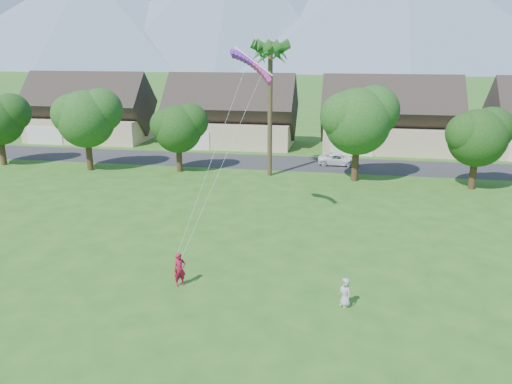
% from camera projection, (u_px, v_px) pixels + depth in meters
% --- Properties ---
extents(ground, '(500.00, 500.00, 0.00)m').
position_uv_depth(ground, '(213.00, 347.00, 20.64)').
color(ground, '#2D6019').
rests_on(ground, ground).
extents(street, '(90.00, 7.00, 0.01)m').
position_uv_depth(street, '(296.00, 163.00, 52.74)').
color(street, '#2D2D30').
rests_on(street, ground).
extents(kite_flyer, '(0.77, 0.75, 1.79)m').
position_uv_depth(kite_flyer, '(180.00, 270.00, 25.68)').
color(kite_flyer, '#A71333').
rests_on(kite_flyer, ground).
extents(watcher, '(0.81, 0.84, 1.45)m').
position_uv_depth(watcher, '(345.00, 292.00, 23.68)').
color(watcher, '#B2B2AD').
rests_on(watcher, ground).
extents(parked_car, '(4.17, 1.95, 1.16)m').
position_uv_depth(parked_car, '(338.00, 160.00, 51.83)').
color(parked_car, white).
rests_on(parked_car, ground).
extents(mountain_ridge, '(540.00, 240.00, 70.00)m').
position_uv_depth(mountain_ridge, '(362.00, 11.00, 256.13)').
color(mountain_ridge, slate).
rests_on(mountain_ridge, ground).
extents(houses_row, '(72.75, 8.19, 8.86)m').
position_uv_depth(houses_row, '(308.00, 119.00, 60.17)').
color(houses_row, beige).
rests_on(houses_row, ground).
extents(tree_row, '(62.27, 6.67, 8.45)m').
position_uv_depth(tree_row, '(278.00, 126.00, 45.81)').
color(tree_row, '#47301C').
rests_on(tree_row, ground).
extents(fan_palm, '(3.00, 3.00, 13.80)m').
position_uv_depth(fan_palm, '(271.00, 48.00, 44.55)').
color(fan_palm, '#4C3D26').
rests_on(fan_palm, ground).
extents(parafoil_kite, '(3.26, 1.21, 0.50)m').
position_uv_depth(parafoil_kite, '(254.00, 64.00, 31.11)').
color(parafoil_kite, '#6E19C2').
rests_on(parafoil_kite, ground).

